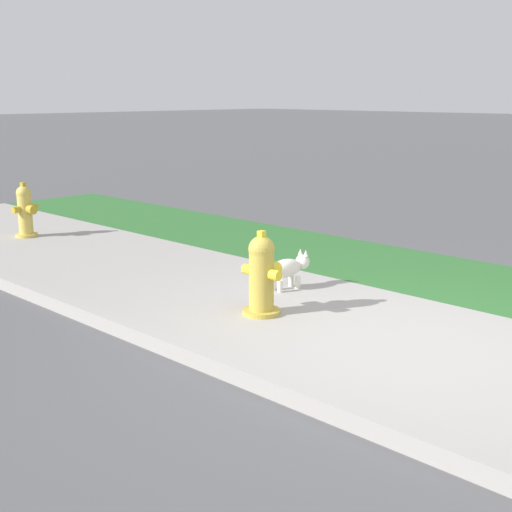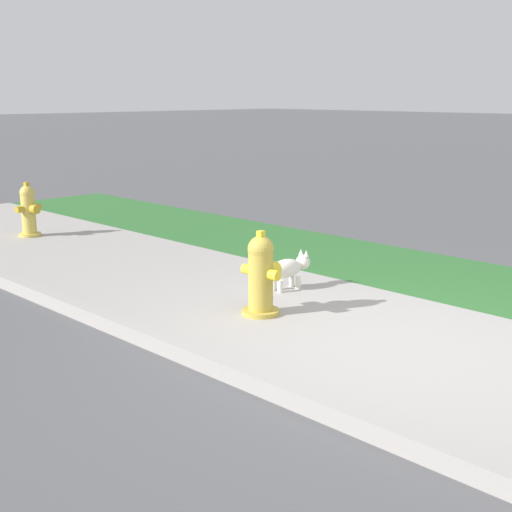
{
  "view_description": "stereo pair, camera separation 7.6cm",
  "coord_description": "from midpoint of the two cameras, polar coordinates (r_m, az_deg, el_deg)",
  "views": [
    {
      "loc": [
        2.78,
        -4.42,
        1.89
      ],
      "look_at": [
        -1.78,
        0.19,
        0.4
      ],
      "focal_mm": 50.0,
      "sensor_mm": 36.0,
      "label": 1
    },
    {
      "loc": [
        2.84,
        -4.37,
        1.89
      ],
      "look_at": [
        -1.78,
        0.19,
        0.4
      ],
      "focal_mm": 50.0,
      "sensor_mm": 36.0,
      "label": 2
    }
  ],
  "objects": [
    {
      "name": "fire_hydrant_near_corner",
      "position": [
        9.98,
        -18.19,
        3.43
      ],
      "size": [
        0.34,
        0.38,
        0.74
      ],
      "rotation": [
        0.0,
        0.0,
        4.86
      ],
      "color": "gold",
      "rests_on": "ground"
    },
    {
      "name": "sidewalk_pavement",
      "position": [
        5.54,
        11.47,
        -7.2
      ],
      "size": [
        18.0,
        2.47,
        0.01
      ],
      "primitive_type": "cube",
      "color": "#9E9993",
      "rests_on": "ground"
    },
    {
      "name": "street_curb",
      "position": [
        4.55,
        2.15,
        -10.77
      ],
      "size": [
        18.0,
        0.16,
        0.12
      ],
      "primitive_type": "cube",
      "color": "#9E9993",
      "rests_on": "ground"
    },
    {
      "name": "ground_plane",
      "position": [
        5.55,
        11.47,
        -7.25
      ],
      "size": [
        120.0,
        120.0,
        0.0
      ],
      "primitive_type": "plane",
      "color": "#515154"
    },
    {
      "name": "small_white_dog",
      "position": [
        6.97,
        2.34,
        -0.96
      ],
      "size": [
        0.22,
        0.51,
        0.38
      ],
      "rotation": [
        0.0,
        0.0,
        1.45
      ],
      "color": "silver",
      "rests_on": "ground"
    },
    {
      "name": "fire_hydrant_far_end",
      "position": [
        6.13,
        0.11,
        -1.54
      ],
      "size": [
        0.4,
        0.38,
        0.75
      ],
      "rotation": [
        0.0,
        0.0,
        0.05
      ],
      "color": "gold",
      "rests_on": "ground"
    }
  ]
}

